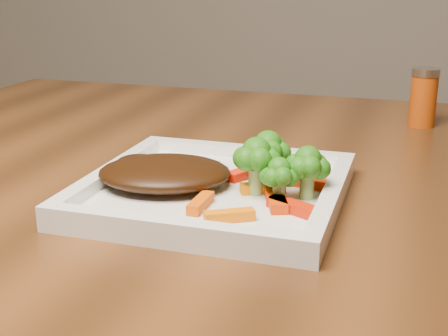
% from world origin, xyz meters
% --- Properties ---
extents(plate, '(0.27, 0.27, 0.01)m').
position_xyz_m(plate, '(-0.17, -0.04, 0.76)').
color(plate, white).
rests_on(plate, dining_table).
extents(steak, '(0.17, 0.15, 0.03)m').
position_xyz_m(steak, '(-0.22, -0.04, 0.78)').
color(steak, '#311807').
rests_on(steak, plate).
extents(broccoli_0, '(0.08, 0.08, 0.07)m').
position_xyz_m(broccoli_0, '(-0.12, -0.00, 0.80)').
color(broccoli_0, '#136010').
rests_on(broccoli_0, plate).
extents(broccoli_1, '(0.05, 0.05, 0.06)m').
position_xyz_m(broccoli_1, '(-0.07, -0.03, 0.79)').
color(broccoli_1, '#2E6911').
rests_on(broccoli_1, plate).
extents(broccoli_2, '(0.06, 0.06, 0.06)m').
position_xyz_m(broccoli_2, '(-0.09, -0.05, 0.79)').
color(broccoli_2, '#106413').
rests_on(broccoli_2, plate).
extents(broccoli_3, '(0.06, 0.06, 0.06)m').
position_xyz_m(broccoli_3, '(-0.12, -0.04, 0.79)').
color(broccoli_3, '#1B7713').
rests_on(broccoli_3, plate).
extents(carrot_0, '(0.05, 0.04, 0.01)m').
position_xyz_m(carrot_0, '(-0.13, -0.12, 0.77)').
color(carrot_0, orange).
rests_on(carrot_0, plate).
extents(carrot_1, '(0.06, 0.04, 0.01)m').
position_xyz_m(carrot_1, '(-0.07, -0.08, 0.77)').
color(carrot_1, red).
rests_on(carrot_1, plate).
extents(carrot_2, '(0.01, 0.05, 0.01)m').
position_xyz_m(carrot_2, '(-0.16, -0.09, 0.77)').
color(carrot_2, '#E85303').
rests_on(carrot_2, plate).
extents(carrot_3, '(0.06, 0.03, 0.01)m').
position_xyz_m(carrot_3, '(-0.07, -0.00, 0.77)').
color(carrot_3, red).
rests_on(carrot_3, plate).
extents(carrot_4, '(0.04, 0.06, 0.01)m').
position_xyz_m(carrot_4, '(-0.15, 0.01, 0.77)').
color(carrot_4, '#FF1E04').
rests_on(carrot_4, plate).
extents(carrot_5, '(0.04, 0.07, 0.01)m').
position_xyz_m(carrot_5, '(-0.10, -0.06, 0.77)').
color(carrot_5, red).
rests_on(carrot_5, plate).
extents(carrot_6, '(0.05, 0.03, 0.01)m').
position_xyz_m(carrot_6, '(-0.12, -0.03, 0.77)').
color(carrot_6, orange).
rests_on(carrot_6, plate).
extents(spice_shaker, '(0.05, 0.05, 0.09)m').
position_xyz_m(spice_shaker, '(0.04, 0.37, 0.80)').
color(spice_shaker, '#A43C09').
rests_on(spice_shaker, dining_table).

